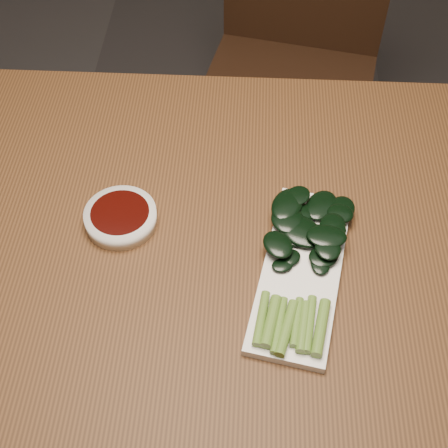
% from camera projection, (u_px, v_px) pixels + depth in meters
% --- Properties ---
extents(ground, '(6.00, 6.00, 0.00)m').
position_uv_depth(ground, '(215.00, 415.00, 1.58)').
color(ground, '#322F2F').
rests_on(ground, ground).
extents(table, '(1.40, 0.80, 0.75)m').
position_uv_depth(table, '(210.00, 260.00, 1.05)').
color(table, '#4E2E16').
rests_on(table, ground).
extents(chair_far, '(0.53, 0.53, 0.89)m').
position_uv_depth(chair_far, '(293.00, 58.00, 1.71)').
color(chair_far, black).
rests_on(chair_far, ground).
extents(sauce_bowl, '(0.12, 0.12, 0.03)m').
position_uv_depth(sauce_bowl, '(121.00, 217.00, 1.00)').
color(sauce_bowl, white).
rests_on(sauce_bowl, table).
extents(serving_plate, '(0.17, 0.33, 0.01)m').
position_uv_depth(serving_plate, '(301.00, 271.00, 0.94)').
color(serving_plate, white).
rests_on(serving_plate, table).
extents(gai_lan, '(0.17, 0.31, 0.02)m').
position_uv_depth(gai_lan, '(304.00, 246.00, 0.95)').
color(gai_lan, olive).
rests_on(gai_lan, serving_plate).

